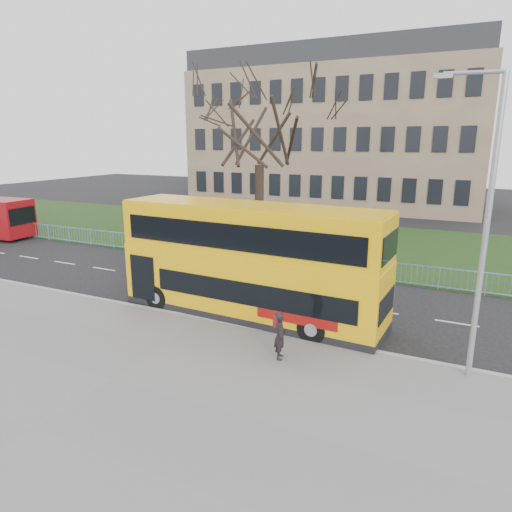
{
  "coord_description": "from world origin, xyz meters",
  "views": [
    {
      "loc": [
        9.03,
        -15.82,
        6.93
      ],
      "look_at": [
        1.04,
        1.0,
        2.18
      ],
      "focal_mm": 32.0,
      "sensor_mm": 36.0,
      "label": 1
    }
  ],
  "objects": [
    {
      "name": "ground",
      "position": [
        0.0,
        0.0,
        0.0
      ],
      "size": [
        120.0,
        120.0,
        0.0
      ],
      "primitive_type": "plane",
      "color": "black",
      "rests_on": "ground"
    },
    {
      "name": "pavement",
      "position": [
        0.0,
        -6.75,
        0.06
      ],
      "size": [
        80.0,
        10.5,
        0.12
      ],
      "primitive_type": "cube",
      "color": "slate",
      "rests_on": "ground"
    },
    {
      "name": "kerb",
      "position": [
        0.0,
        -1.55,
        0.07
      ],
      "size": [
        80.0,
        0.2,
        0.14
      ],
      "primitive_type": "cube",
      "color": "#99999B",
      "rests_on": "ground"
    },
    {
      "name": "grass_verge",
      "position": [
        0.0,
        14.3,
        0.04
      ],
      "size": [
        80.0,
        15.4,
        0.08
      ],
      "primitive_type": "cube",
      "color": "#1B3413",
      "rests_on": "ground"
    },
    {
      "name": "guard_railing",
      "position": [
        0.0,
        6.6,
        0.55
      ],
      "size": [
        40.0,
        0.12,
        1.1
      ],
      "primitive_type": null,
      "color": "#759FD0",
      "rests_on": "ground"
    },
    {
      "name": "bare_tree",
      "position": [
        -3.0,
        10.0,
        6.46
      ],
      "size": [
        8.94,
        8.94,
        12.77
      ],
      "primitive_type": null,
      "color": "black",
      "rests_on": "grass_verge"
    },
    {
      "name": "civic_building",
      "position": [
        -5.0,
        35.0,
        7.0
      ],
      "size": [
        30.0,
        15.0,
        14.0
      ],
      "primitive_type": "cube",
      "color": "#79624C",
      "rests_on": "ground"
    },
    {
      "name": "yellow_bus",
      "position": [
        1.41,
        -0.32,
        2.4
      ],
      "size": [
        10.81,
        3.09,
        4.48
      ],
      "rotation": [
        0.0,
        0.0,
        -0.05
      ],
      "color": "#FFBB0A",
      "rests_on": "ground"
    },
    {
      "name": "pedestrian",
      "position": [
        3.97,
        -3.39,
        0.9
      ],
      "size": [
        0.54,
        0.66,
        1.56
      ],
      "primitive_type": "imported",
      "rotation": [
        0.0,
        0.0,
        1.91
      ],
      "color": "black",
      "rests_on": "pavement"
    },
    {
      "name": "street_lamp",
      "position": [
        9.36,
        -2.02,
        4.8
      ],
      "size": [
        1.81,
        0.43,
        8.54
      ],
      "rotation": [
        0.0,
        0.0,
        0.14
      ],
      "color": "#93979C",
      "rests_on": "pavement"
    }
  ]
}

